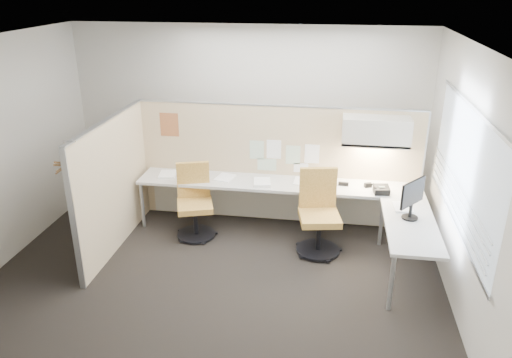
% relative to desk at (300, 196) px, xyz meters
% --- Properties ---
extents(floor, '(5.50, 4.50, 0.01)m').
position_rel_desk_xyz_m(floor, '(-0.93, -1.13, -0.61)').
color(floor, black).
rests_on(floor, ground).
extents(ceiling, '(5.50, 4.50, 0.01)m').
position_rel_desk_xyz_m(ceiling, '(-0.93, -1.13, 2.20)').
color(ceiling, white).
rests_on(ceiling, wall_back).
extents(wall_back, '(5.50, 0.02, 2.80)m').
position_rel_desk_xyz_m(wall_back, '(-0.93, 1.12, 0.80)').
color(wall_back, beige).
rests_on(wall_back, ground).
extents(wall_front, '(5.50, 0.02, 2.80)m').
position_rel_desk_xyz_m(wall_front, '(-0.93, -3.38, 0.80)').
color(wall_front, beige).
rests_on(wall_front, ground).
extents(wall_right, '(0.02, 4.50, 2.80)m').
position_rel_desk_xyz_m(wall_right, '(1.82, -1.13, 0.80)').
color(wall_right, beige).
rests_on(wall_right, ground).
extents(window_pane, '(0.01, 2.80, 1.30)m').
position_rel_desk_xyz_m(window_pane, '(1.79, -1.13, 0.95)').
color(window_pane, '#A2B2BC').
rests_on(window_pane, wall_right).
extents(partition_back, '(4.10, 0.06, 1.75)m').
position_rel_desk_xyz_m(partition_back, '(-0.38, 0.47, 0.27)').
color(partition_back, tan).
rests_on(partition_back, floor).
extents(partition_left, '(0.06, 2.20, 1.75)m').
position_rel_desk_xyz_m(partition_left, '(-2.43, -0.63, 0.27)').
color(partition_left, tan).
rests_on(partition_left, floor).
extents(desk, '(4.00, 2.07, 0.73)m').
position_rel_desk_xyz_m(desk, '(0.00, 0.00, 0.00)').
color(desk, beige).
rests_on(desk, floor).
extents(overhead_bin, '(0.90, 0.36, 0.38)m').
position_rel_desk_xyz_m(overhead_bin, '(0.97, 0.26, 0.91)').
color(overhead_bin, beige).
rests_on(overhead_bin, partition_back).
extents(task_light_strip, '(0.60, 0.06, 0.02)m').
position_rel_desk_xyz_m(task_light_strip, '(0.97, 0.26, 0.70)').
color(task_light_strip, '#FFEABF').
rests_on(task_light_strip, overhead_bin).
extents(pinned_papers, '(1.01, 0.00, 0.47)m').
position_rel_desk_xyz_m(pinned_papers, '(-0.30, 0.44, 0.43)').
color(pinned_papers, '#8CBF8C').
rests_on(pinned_papers, partition_back).
extents(poster, '(0.28, 0.00, 0.35)m').
position_rel_desk_xyz_m(poster, '(-1.98, 0.44, 0.82)').
color(poster, orange).
rests_on(poster, partition_back).
extents(chair_left, '(0.60, 0.62, 1.02)m').
position_rel_desk_xyz_m(chair_left, '(-1.46, -0.20, -0.12)').
color(chair_left, black).
rests_on(chair_left, floor).
extents(chair_right, '(0.60, 0.62, 1.10)m').
position_rel_desk_xyz_m(chair_right, '(0.27, -0.37, -0.09)').
color(chair_right, black).
rests_on(chair_right, floor).
extents(monitor, '(0.31, 0.38, 0.49)m').
position_rel_desk_xyz_m(monitor, '(1.37, -0.74, 0.41)').
color(monitor, black).
rests_on(monitor, desk).
extents(phone, '(0.23, 0.22, 0.12)m').
position_rel_desk_xyz_m(phone, '(1.08, -0.02, 0.18)').
color(phone, black).
rests_on(phone, desk).
extents(stapler, '(0.14, 0.05, 0.05)m').
position_rel_desk_xyz_m(stapler, '(0.59, 0.17, 0.15)').
color(stapler, black).
rests_on(stapler, desk).
extents(tape_dispenser, '(0.11, 0.09, 0.06)m').
position_rel_desk_xyz_m(tape_dispenser, '(0.92, 0.17, 0.16)').
color(tape_dispenser, black).
rests_on(tape_dispenser, desk).
extents(coat_hook, '(0.18, 0.48, 1.44)m').
position_rel_desk_xyz_m(coat_hook, '(-2.51, -1.56, 0.80)').
color(coat_hook, silver).
rests_on(coat_hook, partition_left).
extents(paper_stack_0, '(0.28, 0.33, 0.03)m').
position_rel_desk_xyz_m(paper_stack_0, '(-1.96, 0.17, 0.14)').
color(paper_stack_0, white).
rests_on(paper_stack_0, desk).
extents(paper_stack_1, '(0.29, 0.34, 0.02)m').
position_rel_desk_xyz_m(paper_stack_1, '(-1.10, 0.18, 0.14)').
color(paper_stack_1, white).
rests_on(paper_stack_1, desk).
extents(paper_stack_2, '(0.27, 0.33, 0.04)m').
position_rel_desk_xyz_m(paper_stack_2, '(-0.54, 0.06, 0.15)').
color(paper_stack_2, white).
rests_on(paper_stack_2, desk).
extents(paper_stack_3, '(0.24, 0.31, 0.02)m').
position_rel_desk_xyz_m(paper_stack_3, '(0.01, 0.22, 0.14)').
color(paper_stack_3, white).
rests_on(paper_stack_3, desk).
extents(paper_stack_4, '(0.27, 0.33, 0.03)m').
position_rel_desk_xyz_m(paper_stack_4, '(0.35, 0.13, 0.14)').
color(paper_stack_4, white).
rests_on(paper_stack_4, desk).
extents(paper_stack_5, '(0.25, 0.31, 0.02)m').
position_rel_desk_xyz_m(paper_stack_5, '(1.32, -0.45, 0.14)').
color(paper_stack_5, white).
rests_on(paper_stack_5, desk).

